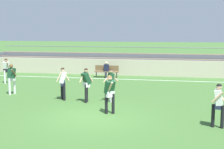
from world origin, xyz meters
TOP-DOWN VIEW (x-y plane):
  - ground_plane at (0.00, 0.00)m, footprint 160.00×160.00m
  - field_line_sideline at (0.00, 10.12)m, footprint 44.00×0.12m
  - sideline_wall at (0.00, 12.06)m, footprint 48.00×0.16m
  - bleacher_stand at (-1.73, 14.03)m, footprint 21.73×2.69m
  - bench_near_bin at (-1.75, 10.77)m, footprint 1.80×0.40m
  - spectator_seated at (-1.75, 10.65)m, footprint 0.36×0.42m
  - player_dark_dropping_back at (0.16, 2.84)m, footprint 0.70×0.51m
  - player_dark_wide_right at (-1.01, 2.51)m, footprint 0.66×0.55m
  - player_white_challenging at (-7.77, 6.91)m, footprint 0.45×0.48m
  - player_dark_on_ball at (-5.60, 3.61)m, footprint 0.52×0.59m
  - player_white_pressing_high at (4.85, -0.55)m, footprint 0.55×0.54m
  - player_white_overlapping at (-2.32, 2.80)m, footprint 0.61×0.49m
  - player_dark_trailing_run at (0.56, 0.61)m, footprint 0.52×0.68m
  - soccer_ball at (-0.03, 3.53)m, footprint 0.22×0.22m

SIDE VIEW (x-z plane):
  - ground_plane at x=0.00m, z-range 0.00..0.00m
  - field_line_sideline at x=0.00m, z-range 0.00..0.01m
  - soccer_ball at x=-0.03m, z-range 0.00..0.22m
  - bench_near_bin at x=-1.75m, z-range 0.10..1.00m
  - sideline_wall at x=0.00m, z-range 0.00..1.26m
  - spectator_seated at x=-1.75m, z-range 0.10..1.31m
  - bleacher_stand at x=-1.73m, z-range -0.18..1.89m
  - player_white_pressing_high at x=4.85m, z-range 0.15..1.80m
  - player_dark_trailing_run at x=0.56m, z-range 0.16..1.82m
  - player_white_challenging at x=-7.77m, z-range 0.16..1.83m
  - player_white_overlapping at x=-2.32m, z-range 0.16..1.83m
  - player_dark_dropping_back at x=0.16m, z-range 0.16..1.83m
  - player_dark_on_ball at x=-5.60m, z-range 0.17..1.87m
  - player_dark_wide_right at x=-1.01m, z-range 0.17..1.87m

